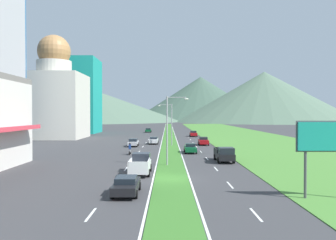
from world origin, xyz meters
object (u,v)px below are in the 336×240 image
object	(u,v)px
car_1	(191,148)
car_5	(134,142)
street_lamp_mid	(171,122)
car_3	(128,185)
car_2	(204,141)
car_6	(155,140)
pickup_truck_0	(226,154)
pickup_truck_1	(142,164)
motorcycle_rider	(131,150)
street_lamp_near	(171,125)
car_0	(149,130)
car_4	(194,134)
billboard_roadside	(326,141)

from	to	relation	value
car_1	car_5	world-z (taller)	car_1
street_lamp_mid	car_3	world-z (taller)	street_lamp_mid
car_2	car_6	bearing A→B (deg)	-105.27
car_3	car_6	xyz separation A→B (m)	(0.25, 43.96, 0.03)
street_lamp_mid	car_5	size ratio (longest dim) A/B	1.72
street_lamp_mid	pickup_truck_0	distance (m)	23.48
street_lamp_mid	car_2	bearing A→B (deg)	12.77
pickup_truck_1	motorcycle_rider	world-z (taller)	pickup_truck_1
street_lamp_near	car_1	size ratio (longest dim) A/B	1.83
car_0	car_5	world-z (taller)	car_5
car_0	car_5	bearing A→B (deg)	-179.98
car_3	car_4	size ratio (longest dim) A/B	0.99
street_lamp_near	car_2	size ratio (longest dim) A/B	2.06
street_lamp_mid	car_0	world-z (taller)	street_lamp_mid
billboard_roadside	pickup_truck_0	bearing A→B (deg)	102.23
street_lamp_mid	car_1	distance (m)	12.92
car_2	pickup_truck_0	distance (m)	23.63
street_lamp_near	car_1	xyz separation A→B (m)	(3.37, 13.25, -4.08)
street_lamp_near	car_1	bearing A→B (deg)	75.74
car_5	pickup_truck_0	size ratio (longest dim) A/B	0.88
car_1	car_2	size ratio (longest dim) A/B	1.13
car_0	pickup_truck_0	distance (m)	72.41
billboard_roadside	car_3	world-z (taller)	billboard_roadside
billboard_roadside	car_5	world-z (taller)	billboard_roadside
car_1	car_5	bearing A→B (deg)	-136.71
car_6	car_2	bearing A→B (deg)	-105.27
car_1	car_3	xyz separation A→B (m)	(-6.79, -27.83, -0.04)
pickup_truck_0	motorcycle_rider	bearing A→B (deg)	-121.21
car_3	pickup_truck_1	distance (m)	9.11
car_6	car_1	bearing A→B (deg)	-157.94
street_lamp_mid	car_5	bearing A→B (deg)	-172.02
car_2	car_5	bearing A→B (deg)	-79.68
car_0	car_6	bearing A→B (deg)	-175.23
car_6	motorcycle_rider	bearing A→B (deg)	171.11
car_5	pickup_truck_0	distance (m)	25.35
car_3	car_6	world-z (taller)	car_6
street_lamp_mid	car_4	xyz separation A→B (m)	(6.63, 27.39, -3.95)
car_2	car_6	world-z (taller)	car_2
pickup_truck_1	motorcycle_rider	xyz separation A→B (m)	(-2.97, 16.46, -0.24)
billboard_roadside	car_2	xyz separation A→B (m)	(-4.38, 42.69, -3.44)
car_5	motorcycle_rider	bearing A→B (deg)	-176.37
street_lamp_near	billboard_roadside	world-z (taller)	street_lamp_near
motorcycle_rider	car_4	bearing A→B (deg)	-17.22
car_3	car_1	bearing A→B (deg)	-13.70
billboard_roadside	motorcycle_rider	world-z (taller)	billboard_roadside
street_lamp_mid	pickup_truck_1	bearing A→B (deg)	-96.11
car_4	car_2	bearing A→B (deg)	0.10
car_6	car_0	bearing A→B (deg)	4.77
car_3	car_5	distance (m)	38.87
street_lamp_near	motorcycle_rider	distance (m)	13.18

